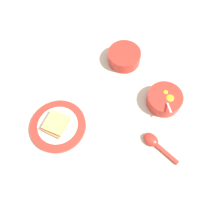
{
  "coord_description": "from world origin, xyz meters",
  "views": [
    {
      "loc": [
        -0.42,
        -0.08,
        0.79
      ],
      "look_at": [
        -0.1,
        0.06,
        0.02
      ],
      "focal_mm": 35.0,
      "sensor_mm": 36.0,
      "label": 1
    }
  ],
  "objects_px": {
    "toast_sandwich": "(56,124)",
    "soup_spoon": "(154,142)",
    "congee_bowl": "(124,56)",
    "toast_plate": "(58,126)",
    "egg_bowl": "(164,99)"
  },
  "relations": [
    {
      "from": "congee_bowl",
      "to": "egg_bowl",
      "type": "bearing_deg",
      "value": -119.29
    },
    {
      "from": "toast_plate",
      "to": "congee_bowl",
      "type": "xyz_separation_m",
      "value": [
        0.39,
        -0.11,
        0.02
      ]
    },
    {
      "from": "toast_sandwich",
      "to": "soup_spoon",
      "type": "bearing_deg",
      "value": -75.83
    },
    {
      "from": "toast_plate",
      "to": "congee_bowl",
      "type": "height_order",
      "value": "congee_bowl"
    },
    {
      "from": "egg_bowl",
      "to": "soup_spoon",
      "type": "distance_m",
      "value": 0.18
    },
    {
      "from": "congee_bowl",
      "to": "toast_plate",
      "type": "bearing_deg",
      "value": 164.48
    },
    {
      "from": "soup_spoon",
      "to": "congee_bowl",
      "type": "bearing_deg",
      "value": 39.28
    },
    {
      "from": "toast_sandwich",
      "to": "congee_bowl",
      "type": "bearing_deg",
      "value": -15.73
    },
    {
      "from": "egg_bowl",
      "to": "toast_plate",
      "type": "height_order",
      "value": "egg_bowl"
    },
    {
      "from": "toast_sandwich",
      "to": "soup_spoon",
      "type": "distance_m",
      "value": 0.37
    },
    {
      "from": "egg_bowl",
      "to": "congee_bowl",
      "type": "relative_size",
      "value": 1.0
    },
    {
      "from": "toast_plate",
      "to": "soup_spoon",
      "type": "xyz_separation_m",
      "value": [
        0.09,
        -0.36,
        0.0
      ]
    },
    {
      "from": "egg_bowl",
      "to": "congee_bowl",
      "type": "bearing_deg",
      "value": 60.71
    },
    {
      "from": "egg_bowl",
      "to": "congee_bowl",
      "type": "distance_m",
      "value": 0.26
    },
    {
      "from": "toast_plate",
      "to": "congee_bowl",
      "type": "relative_size",
      "value": 1.51
    }
  ]
}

